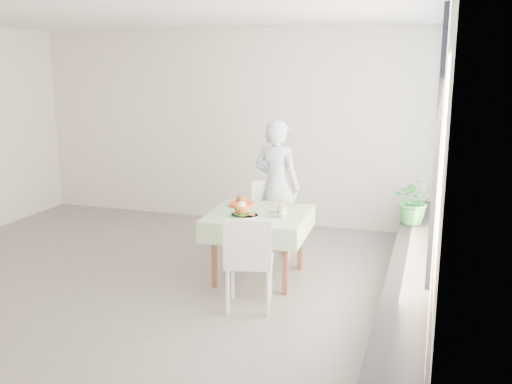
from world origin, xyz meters
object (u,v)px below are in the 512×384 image
(chair_near, at_px, (249,280))
(main_dish, at_px, (243,211))
(diner, at_px, (277,186))
(juice_cup_orange, at_px, (282,207))
(cafe_table, at_px, (259,238))
(potted_plant, at_px, (415,200))
(chair_far, at_px, (270,233))

(chair_near, distance_m, main_dish, 0.83)
(diner, bearing_deg, juice_cup_orange, 120.24)
(cafe_table, distance_m, potted_plant, 1.87)
(chair_far, bearing_deg, diner, 78.25)
(chair_far, height_order, chair_near, chair_near)
(chair_far, bearing_deg, potted_plant, 5.42)
(cafe_table, height_order, chair_far, chair_far)
(cafe_table, bearing_deg, potted_plant, 31.43)
(chair_far, xyz_separation_m, chair_near, (0.26, -1.59, 0.01))
(chair_near, height_order, juice_cup_orange, juice_cup_orange)
(juice_cup_orange, bearing_deg, chair_far, 114.85)
(chair_near, bearing_deg, chair_far, 99.10)
(chair_far, distance_m, chair_near, 1.61)
(cafe_table, height_order, juice_cup_orange, juice_cup_orange)
(cafe_table, distance_m, chair_near, 0.82)
(chair_near, xyz_separation_m, main_dish, (-0.27, 0.60, 0.51))
(potted_plant, bearing_deg, chair_near, -129.06)
(diner, bearing_deg, chair_far, 89.26)
(diner, distance_m, juice_cup_orange, 0.94)
(potted_plant, bearing_deg, main_dish, -145.66)
(chair_near, bearing_deg, potted_plant, 50.94)
(cafe_table, relative_size, chair_far, 1.20)
(chair_far, bearing_deg, juice_cup_orange, -65.15)
(diner, bearing_deg, main_dish, 98.79)
(chair_near, xyz_separation_m, juice_cup_orange, (0.09, 0.86, 0.52))
(chair_far, distance_m, main_dish, 1.12)
(main_dish, xyz_separation_m, juice_cup_orange, (0.35, 0.26, 0.02))
(juice_cup_orange, xyz_separation_m, potted_plant, (1.34, 0.89, -0.03))
(cafe_table, relative_size, potted_plant, 1.94)
(chair_far, relative_size, juice_cup_orange, 2.99)
(diner, distance_m, potted_plant, 1.65)
(cafe_table, distance_m, main_dish, 0.40)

